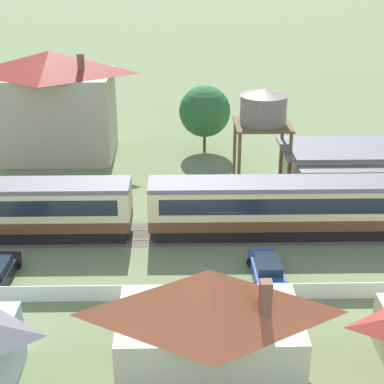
# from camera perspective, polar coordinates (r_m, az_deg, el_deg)

# --- Properties ---
(ground_plane) EXTENTS (600.00, 600.00, 0.00)m
(ground_plane) POSITION_cam_1_polar(r_m,az_deg,el_deg) (41.65, 3.37, -4.35)
(ground_plane) COLOR #707F51
(passenger_train) EXTENTS (59.27, 3.02, 4.04)m
(passenger_train) POSITION_cam_1_polar(r_m,az_deg,el_deg) (41.52, 9.25, -1.28)
(passenger_train) COLOR brown
(passenger_train) RESTS_ON ground_plane
(railway_track) EXTENTS (117.77, 3.60, 0.04)m
(railway_track) POSITION_cam_1_polar(r_m,az_deg,el_deg) (43.61, 15.39, -3.86)
(railway_track) COLOR #665B51
(railway_track) RESTS_ON ground_plane
(station_building) EXTENTS (15.12, 7.33, 3.65)m
(station_building) POSITION_cam_1_polar(r_m,az_deg,el_deg) (51.02, 16.94, 2.30)
(station_building) COLOR #BCB293
(station_building) RESTS_ON ground_plane
(station_house_red_roof) EXTENTS (11.71, 7.73, 10.01)m
(station_house_red_roof) POSITION_cam_1_polar(r_m,az_deg,el_deg) (56.88, -13.25, 8.34)
(station_house_red_roof) COLOR #BCB293
(station_house_red_roof) RESTS_ON ground_plane
(water_tower) EXTENTS (4.52, 4.52, 8.44)m
(water_tower) POSITION_cam_1_polar(r_m,az_deg,el_deg) (47.76, 6.93, 7.95)
(water_tower) COLOR brown
(water_tower) RESTS_ON ground_plane
(cottage_terracotta_roof) EXTENTS (9.54, 5.51, 5.27)m
(cottage_terracotta_roof) POSITION_cam_1_polar(r_m,az_deg,el_deg) (28.87, 1.73, -11.87)
(cottage_terracotta_roof) COLOR beige
(cottage_terracotta_roof) RESTS_ON ground_plane
(picket_fence_front) EXTENTS (38.11, 0.06, 1.05)m
(picket_fence_front) POSITION_cam_1_polar(r_m,az_deg,el_deg) (34.60, 2.60, -9.67)
(picket_fence_front) COLOR white
(picket_fence_front) RESTS_ON ground_plane
(parked_car_blue) EXTENTS (2.24, 4.59, 1.33)m
(parked_car_blue) POSITION_cam_1_polar(r_m,az_deg,el_deg) (36.79, 7.31, -7.47)
(parked_car_blue) COLOR #284CA8
(parked_car_blue) RESTS_ON ground_plane
(yard_tree_0) EXTENTS (4.94, 4.94, 6.54)m
(yard_tree_0) POSITION_cam_1_polar(r_m,az_deg,el_deg) (56.85, 1.25, 7.83)
(yard_tree_0) COLOR #4C3823
(yard_tree_0) RESTS_ON ground_plane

